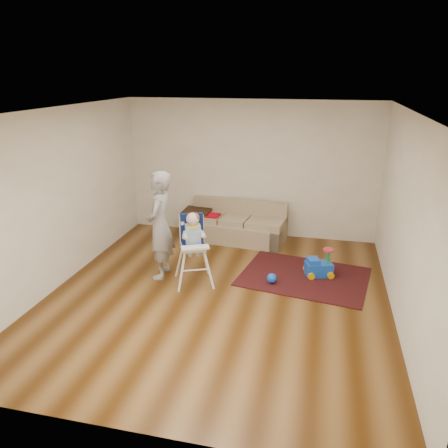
% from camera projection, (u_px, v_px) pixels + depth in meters
% --- Properties ---
extents(ground, '(5.50, 5.50, 0.00)m').
position_uv_depth(ground, '(218.00, 295.00, 6.58)').
color(ground, '#462509').
rests_on(ground, ground).
extents(room_envelope, '(5.04, 5.52, 2.72)m').
position_uv_depth(room_envelope, '(226.00, 165.00, 6.44)').
color(room_envelope, silver).
rests_on(room_envelope, ground).
extents(sofa, '(2.03, 1.01, 0.76)m').
position_uv_depth(sofa, '(235.00, 222.00, 8.61)').
color(sofa, '#958C65').
rests_on(sofa, ground).
extents(side_table, '(0.54, 0.54, 0.54)m').
position_uv_depth(side_table, '(197.00, 223.00, 8.90)').
color(side_table, black).
rests_on(side_table, ground).
extents(area_rug, '(2.21, 1.80, 0.02)m').
position_uv_depth(area_rug, '(304.00, 276.00, 7.15)').
color(area_rug, black).
rests_on(area_rug, ground).
extents(ride_on_toy, '(0.50, 0.42, 0.46)m').
position_uv_depth(ride_on_toy, '(319.00, 262.00, 7.11)').
color(ride_on_toy, blue).
rests_on(ride_on_toy, area_rug).
extents(toy_ball, '(0.16, 0.16, 0.16)m').
position_uv_depth(toy_ball, '(272.00, 278.00, 6.90)').
color(toy_ball, blue).
rests_on(toy_ball, area_rug).
extents(high_chair, '(0.72, 0.72, 1.18)m').
position_uv_depth(high_chair, '(193.00, 250.00, 6.79)').
color(high_chair, white).
rests_on(high_chair, ground).
extents(adult, '(0.48, 0.68, 1.75)m').
position_uv_depth(adult, '(160.00, 225.00, 6.93)').
color(adult, '#99999C').
rests_on(adult, ground).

